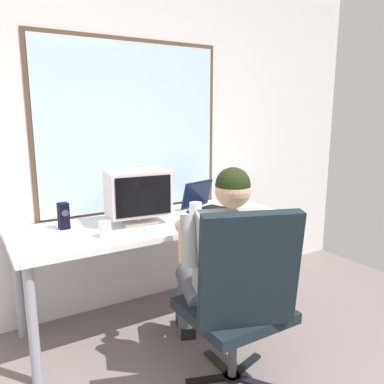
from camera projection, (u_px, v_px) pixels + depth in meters
wall_rear at (105, 128)px, 2.81m from camera, size 4.85×0.08×2.75m
desk at (156, 231)px, 2.72m from camera, size 1.90×0.69×0.75m
office_chair at (241, 295)px, 1.99m from camera, size 0.59×0.63×1.05m
person_seated at (224, 264)px, 2.24m from camera, size 0.67×0.87×1.21m
crt_monitor at (138, 193)px, 2.61m from camera, size 0.43×0.29×0.36m
laptop at (204, 203)px, 2.97m from camera, size 0.37×0.35×0.22m
wine_glass at (196, 209)px, 2.64m from camera, size 0.09×0.09×0.14m
desk_speaker at (64, 216)px, 2.50m from camera, size 0.07×0.08×0.17m
coffee_mug at (105, 229)px, 2.34m from camera, size 0.08×0.08×0.10m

